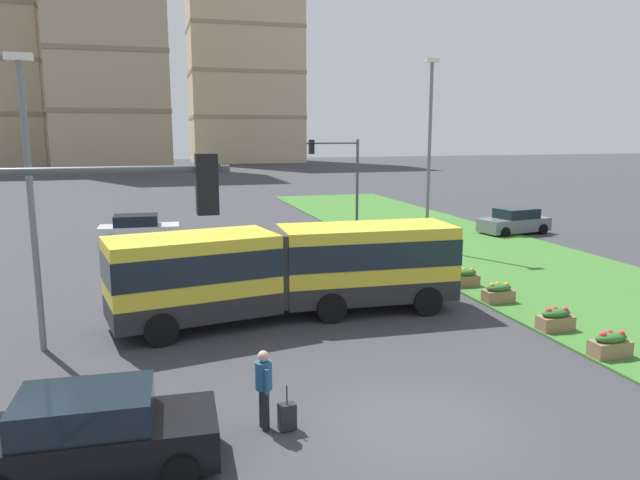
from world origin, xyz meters
TOP-DOWN VIEW (x-y plane):
  - ground_plane at (0.00, 0.00)m, footprint 260.00×260.00m
  - grass_median at (11.15, 10.00)m, footprint 10.00×70.00m
  - articulated_bus at (-0.93, 8.17)m, footprint 12.03×3.64m
  - car_white_van at (-6.04, 24.08)m, footprint 4.47×2.16m
  - car_grey_wagon at (16.19, 20.73)m, footprint 4.63×2.59m
  - car_black_sedan at (-6.54, -0.06)m, footprint 4.47×2.17m
  - pedestrian_crossing at (-3.22, 0.73)m, footprint 0.36×0.58m
  - rolling_suitcase at (-2.77, 0.53)m, footprint 0.39×0.28m
  - flower_planter_0 at (6.75, 2.00)m, footprint 1.10×0.56m
  - flower_planter_1 at (6.75, 4.34)m, footprint 1.10×0.56m
  - flower_planter_2 at (6.75, 7.57)m, footprint 1.10×0.56m
  - flower_planter_3 at (6.75, 10.00)m, footprint 1.10×0.56m
  - flower_planter_4 at (6.75, 11.45)m, footprint 1.10×0.56m
  - traffic_light_near_left at (-6.46, -3.00)m, footprint 3.28×0.28m
  - traffic_light_far_right at (5.35, 22.00)m, footprint 3.14×0.28m
  - streetlight_left at (-8.50, 7.07)m, footprint 0.70×0.28m
  - streetlight_median at (8.65, 17.43)m, footprint 0.70×0.28m
  - apartment_tower_westcentre at (-10.34, 92.98)m, footprint 17.83×15.73m
  - apartment_tower_centre at (14.35, 113.20)m, footprint 22.16×14.42m

SIDE VIEW (x-z plane):
  - ground_plane at x=0.00m, z-range 0.00..0.00m
  - grass_median at x=11.15m, z-range 0.00..0.08m
  - rolling_suitcase at x=-2.77m, z-range -0.17..0.80m
  - flower_planter_0 at x=6.75m, z-range 0.06..0.80m
  - flower_planter_1 at x=6.75m, z-range 0.06..0.80m
  - flower_planter_2 at x=6.75m, z-range 0.06..0.80m
  - flower_planter_3 at x=6.75m, z-range 0.06..0.80m
  - flower_planter_4 at x=6.75m, z-range 0.06..0.80m
  - car_white_van at x=-6.04m, z-range -0.04..1.54m
  - car_grey_wagon at x=16.19m, z-range -0.04..1.54m
  - car_black_sedan at x=-6.54m, z-range -0.04..1.54m
  - pedestrian_crossing at x=-3.22m, z-range 0.13..1.87m
  - articulated_bus at x=-0.93m, z-range 0.15..3.15m
  - traffic_light_far_right at x=5.35m, z-range 1.06..6.83m
  - traffic_light_near_left at x=-6.46m, z-range 1.09..7.04m
  - streetlight_left at x=-8.50m, z-range 0.44..8.73m
  - streetlight_median at x=8.65m, z-range 0.45..10.29m
  - apartment_tower_westcentre at x=-10.34m, z-range 0.02..44.78m
  - apartment_tower_centre at x=14.35m, z-range 0.02..51.96m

